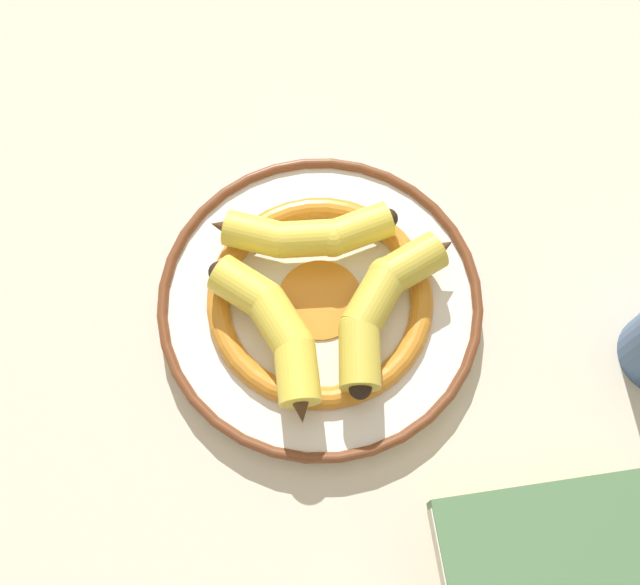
# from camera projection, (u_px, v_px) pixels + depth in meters

# --- Properties ---
(ground_plane) EXTENTS (2.80, 2.80, 0.00)m
(ground_plane) POSITION_uv_depth(u_px,v_px,m) (361.00, 309.00, 0.75)
(ground_plane) COLOR beige
(decorative_bowl) EXTENTS (0.32, 0.32, 0.03)m
(decorative_bowl) POSITION_uv_depth(u_px,v_px,m) (320.00, 301.00, 0.74)
(decorative_bowl) COLOR white
(decorative_bowl) RESTS_ON ground_plane
(banana_a) EXTENTS (0.18, 0.06, 0.04)m
(banana_a) POSITION_uv_depth(u_px,v_px,m) (275.00, 330.00, 0.69)
(banana_a) COLOR yellow
(banana_a) RESTS_ON decorative_bowl
(banana_b) EXTENTS (0.11, 0.17, 0.04)m
(banana_b) POSITION_uv_depth(u_px,v_px,m) (304.00, 234.00, 0.72)
(banana_b) COLOR yellow
(banana_b) RESTS_ON decorative_bowl
(banana_c) EXTENTS (0.11, 0.17, 0.04)m
(banana_c) POSITION_uv_depth(u_px,v_px,m) (383.00, 303.00, 0.70)
(banana_c) COLOR gold
(banana_c) RESTS_ON decorative_bowl
(book_stack) EXTENTS (0.22, 0.25, 0.11)m
(book_stack) POSITION_uv_depth(u_px,v_px,m) (572.00, 573.00, 0.60)
(book_stack) COLOR #B28933
(book_stack) RESTS_ON ground_plane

